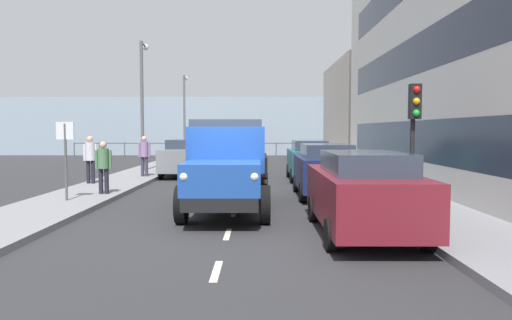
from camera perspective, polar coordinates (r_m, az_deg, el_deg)
The scene contains 21 objects.
ground_plane at distance 19.24m, azimuth -1.58°, elevation -2.86°, with size 80.00×80.00×0.00m, color #2D2D30.
sidewalk_left at distance 19.69m, azimuth 12.97°, elevation -2.58°, with size 2.39×37.99×0.15m, color gray.
sidewalk_right at distance 20.02m, azimuth -15.89°, elevation -2.53°, with size 2.39×37.99×0.15m, color gray.
road_centreline_markings at distance 18.86m, azimuth -1.62°, elevation -2.98°, with size 0.12×34.11×0.01m.
building_far_block at distance 36.32m, azimuth 15.05°, elevation 5.64°, with size 7.34×11.55×7.07m.
sea_horizon at distance 41.10m, azimuth -0.54°, elevation 4.07°, with size 80.00×0.80×5.00m, color #8C9EAD.
seawall_railing at distance 37.52m, azimuth -0.62°, elevation 1.70°, with size 28.08×0.08×1.20m.
truck_vintage_blue at distance 12.25m, azimuth -3.50°, elevation -1.02°, with size 2.17×5.64×2.43m.
car_maroon_kerbside_near at distance 10.07m, azimuth 12.70°, elevation -3.72°, with size 1.91×4.49×1.72m.
car_navy_kerbside_1 at distance 15.53m, azimuth 8.32°, elevation -1.13°, with size 1.88×3.86×1.72m.
car_teal_kerbside_2 at distance 20.67m, azimuth 6.34°, elevation 0.06°, with size 1.76×3.92×1.72m.
car_grey_oppositeside_0 at distance 22.55m, azimuth -8.44°, elevation 0.34°, with size 1.96×4.26×1.72m.
car_red_oppositeside_1 at distance 28.81m, azimuth -6.51°, elevation 1.06°, with size 1.94×3.90×1.72m.
car_silver_oppositeside_2 at distance 33.97m, azimuth -5.46°, elevation 1.45°, with size 1.88×4.68×1.72m.
pedestrian_with_bag at distance 15.75m, azimuth -17.82°, elevation -0.36°, with size 0.53×0.34×1.66m.
pedestrian_in_dark_coat at distance 18.98m, azimuth -19.25°, elevation 0.52°, with size 0.53×0.34×1.79m.
pedestrian_near_railing at distance 21.30m, azimuth -13.25°, elevation 0.88°, with size 0.53×0.34×1.76m.
traffic_light_near at distance 13.00m, azimuth 18.43°, elevation 4.78°, with size 0.28×0.41×3.20m.
lamp_post_promenade at distance 24.46m, azimuth -13.43°, elevation 7.72°, with size 0.32×1.14×6.39m.
lamp_post_far at distance 36.48m, azimuth -8.55°, elevation 6.17°, with size 0.32×1.14×6.12m.
street_sign at distance 14.60m, azimuth -21.88°, elevation 1.45°, with size 0.50×0.07×2.25m.
Camera 1 is at (-0.66, 10.52, 2.17)m, focal length 33.37 mm.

